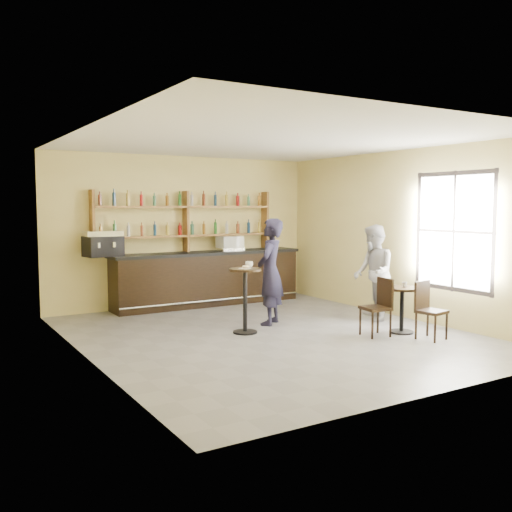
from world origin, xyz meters
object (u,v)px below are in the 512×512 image
man_main (270,272)px  chair_west (375,307)px  chair_south (432,311)px  cafe_table (402,310)px  pedestal_table (245,301)px  patron_second (373,273)px  bar_counter (208,278)px  pastry_case (230,243)px  espresso_machine (103,244)px

man_main → chair_west: man_main is taller
chair_west → chair_south: chair_west is taller
cafe_table → chair_south: size_ratio=0.83×
pedestal_table → chair_south: 3.04m
pedestal_table → patron_second: size_ratio=0.61×
pedestal_table → man_main: man_main is taller
bar_counter → pedestal_table: 2.89m
pastry_case → chair_west: pastry_case is taller
chair_west → espresso_machine: bearing=-133.1°
espresso_machine → patron_second: bearing=-45.9°
pastry_case → man_main: man_main is taller
pedestal_table → man_main: (0.75, 0.38, 0.41)m
pastry_case → patron_second: bearing=-72.5°
cafe_table → pedestal_table: bearing=149.3°
man_main → cafe_table: man_main is taller
man_main → pedestal_table: bearing=-14.2°
man_main → pastry_case: bearing=-142.8°
bar_counter → patron_second: (1.91, -3.10, 0.32)m
chair_south → patron_second: (0.27, 1.65, 0.43)m
pedestal_table → cafe_table: (2.28, -1.35, -0.16)m
espresso_machine → man_main: bearing=-55.4°
espresso_machine → pedestal_table: (1.57, -2.80, -0.86)m
espresso_machine → cafe_table: bearing=-56.4°
bar_counter → patron_second: 3.66m
chair_west → patron_second: bearing=147.1°
cafe_table → chair_west: chair_west is taller
pedestal_table → man_main: 0.93m
man_main → chair_south: (1.58, -2.34, -0.49)m
pedestal_table → chair_west: (1.73, -1.30, -0.07)m
espresso_machine → pastry_case: bearing=-9.3°
chair_west → patron_second: 1.39m
bar_counter → man_main: bearing=-88.6°
chair_west → patron_second: (0.87, 1.00, 0.42)m
pedestal_table → patron_second: patron_second is taller
pedestal_table → chair_south: (2.33, -1.95, -0.08)m
chair_south → patron_second: patron_second is taller
man_main → patron_second: man_main is taller
chair_west → pedestal_table: bearing=-118.9°
bar_counter → chair_south: bar_counter is taller
pastry_case → chair_west: size_ratio=0.55×
pastry_case → pedestal_table: bearing=-119.9°
patron_second → chair_west: bearing=-11.7°
pastry_case → cafe_table: (1.04, -4.15, -0.93)m
pastry_case → man_main: bearing=-107.5°
bar_counter → pastry_case: pastry_case is taller
pedestal_table → man_main: bearing=27.2°
pedestal_table → chair_west: size_ratio=1.15×
chair_south → espresso_machine: bearing=119.0°
pastry_case → chair_south: size_ratio=0.56×
espresso_machine → pedestal_table: espresso_machine is taller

